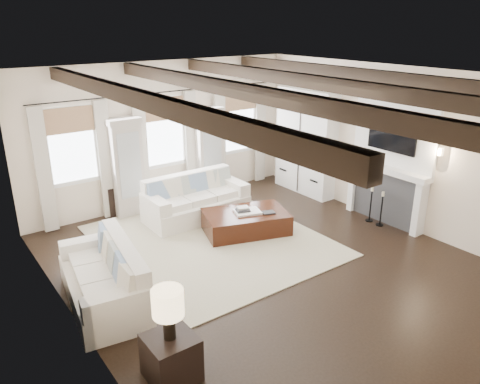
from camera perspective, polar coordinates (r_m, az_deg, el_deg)
ground at (r=8.29m, az=3.48°, el=-8.71°), size 7.50×7.50×0.00m
room_shell at (r=8.68m, az=3.81°, el=6.08°), size 6.54×7.54×3.22m
area_rug at (r=9.09m, az=-3.51°, el=-5.89°), size 3.78×4.28×0.02m
sofa_back at (r=10.02m, az=-5.53°, el=-1.06°), size 2.17×0.99×0.93m
sofa_left at (r=7.38m, az=-15.91°, el=-10.23°), size 1.26×2.23×0.91m
ottoman at (r=9.35m, az=0.69°, el=-3.69°), size 1.86×1.47×0.43m
tray at (r=9.24m, az=0.90°, el=-2.43°), size 0.59×0.52×0.04m
book_lower at (r=9.21m, az=0.35°, el=-2.22°), size 0.31×0.27×0.04m
book_upper at (r=9.24m, az=0.36°, el=-1.91°), size 0.26×0.23×0.03m
book_loose at (r=9.24m, az=3.48°, el=-2.51°), size 0.28×0.25×0.03m
side_table_front at (r=5.90m, az=-8.39°, el=-19.31°), size 0.56×0.56×0.56m
lamp_front at (r=5.47m, az=-8.78°, el=-13.53°), size 0.37×0.37×0.64m
side_table_back at (r=10.59m, az=-14.98°, el=-0.83°), size 0.43×0.43×0.64m
lamp_back at (r=10.35m, az=-15.37°, el=3.14°), size 0.38×0.38×0.66m
candlestick_near at (r=10.04m, az=16.82°, el=-2.30°), size 0.15×0.15×0.74m
candlestick_far at (r=10.18m, az=15.62°, el=-1.76°), size 0.16×0.16×0.77m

